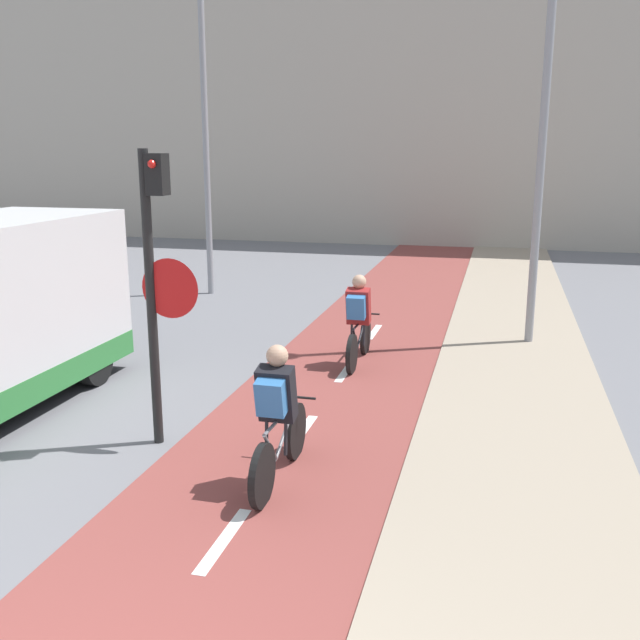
{
  "coord_description": "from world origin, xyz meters",
  "views": [
    {
      "loc": [
        2.18,
        -2.19,
        3.32
      ],
      "look_at": [
        0.0,
        6.4,
        1.2
      ],
      "focal_mm": 40.0,
      "sensor_mm": 36.0,
      "label": 1
    }
  ],
  "objects_px": {
    "cyclist_near": "(278,418)",
    "cyclist_far": "(358,322)",
    "traffic_light_pole": "(156,268)",
    "street_lamp_sidewalk": "(548,56)",
    "street_lamp_far": "(204,86)"
  },
  "relations": [
    {
      "from": "cyclist_near",
      "to": "cyclist_far",
      "type": "bearing_deg",
      "value": 90.31
    },
    {
      "from": "traffic_light_pole",
      "to": "street_lamp_sidewalk",
      "type": "height_order",
      "value": "street_lamp_sidewalk"
    },
    {
      "from": "traffic_light_pole",
      "to": "cyclist_far",
      "type": "bearing_deg",
      "value": 66.5
    },
    {
      "from": "traffic_light_pole",
      "to": "cyclist_far",
      "type": "height_order",
      "value": "traffic_light_pole"
    },
    {
      "from": "traffic_light_pole",
      "to": "cyclist_far",
      "type": "distance_m",
      "value": 4.16
    },
    {
      "from": "street_lamp_sidewalk",
      "to": "traffic_light_pole",
      "type": "bearing_deg",
      "value": -127.21
    },
    {
      "from": "traffic_light_pole",
      "to": "street_lamp_far",
      "type": "distance_m",
      "value": 9.31
    },
    {
      "from": "cyclist_near",
      "to": "cyclist_far",
      "type": "xyz_separation_m",
      "value": [
        -0.02,
        4.27,
        -0.01
      ]
    },
    {
      "from": "cyclist_near",
      "to": "cyclist_far",
      "type": "height_order",
      "value": "cyclist_near"
    },
    {
      "from": "cyclist_near",
      "to": "street_lamp_far",
      "type": "bearing_deg",
      "value": 116.57
    },
    {
      "from": "street_lamp_far",
      "to": "cyclist_near",
      "type": "bearing_deg",
      "value": -63.43
    },
    {
      "from": "traffic_light_pole",
      "to": "cyclist_near",
      "type": "bearing_deg",
      "value": -22.67
    },
    {
      "from": "cyclist_far",
      "to": "street_lamp_far",
      "type": "bearing_deg",
      "value": 133.17
    },
    {
      "from": "traffic_light_pole",
      "to": "street_lamp_far",
      "type": "relative_size",
      "value": 0.42
    },
    {
      "from": "street_lamp_far",
      "to": "street_lamp_sidewalk",
      "type": "distance_m",
      "value": 7.73
    }
  ]
}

